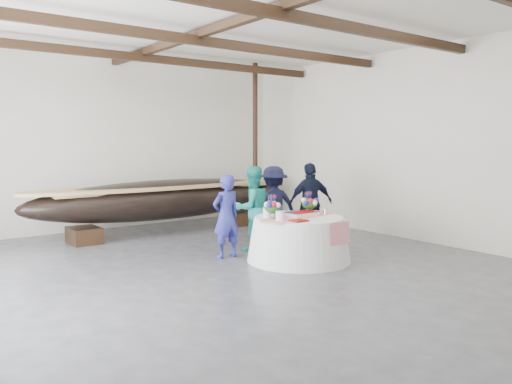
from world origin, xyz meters
TOP-DOWN VIEW (x-y plane):
  - floor at (0.00, 0.00)m, footprint 10.00×12.00m
  - wall_back at (0.00, 6.00)m, footprint 10.00×0.02m
  - wall_right at (5.00, 0.00)m, footprint 0.02×12.00m
  - ceiling at (0.00, 0.00)m, footprint 10.00×12.00m
  - pavilion_structure at (0.00, 0.77)m, footprint 9.80×11.76m
  - longboat_display at (0.78, 4.42)m, footprint 7.27×1.45m
  - banquet_table at (1.43, 0.22)m, footprint 2.03×2.03m
  - tabletop_items at (1.37, 0.35)m, footprint 1.94×0.99m
  - guest_woman_blue at (0.44, 1.29)m, footprint 0.62×0.41m
  - guest_woman_teal at (1.28, 1.55)m, footprint 0.95×0.77m
  - guest_man_left at (2.03, 1.75)m, footprint 1.25×0.87m
  - guest_man_right at (2.81, 1.37)m, footprint 1.16×0.74m

SIDE VIEW (x-z plane):
  - floor at x=0.00m, z-range -0.01..0.01m
  - banquet_table at x=1.43m, z-range 0.00..0.87m
  - guest_woman_blue at x=0.44m, z-range 0.00..1.67m
  - longboat_display at x=0.78m, z-range 0.19..1.55m
  - guest_man_left at x=2.03m, z-range 0.00..1.77m
  - guest_woman_teal at x=1.28m, z-range 0.00..1.81m
  - guest_man_right at x=2.81m, z-range 0.00..1.84m
  - tabletop_items at x=1.37m, z-range 0.81..1.21m
  - wall_back at x=0.00m, z-range 0.00..4.50m
  - wall_right at x=5.00m, z-range 0.00..4.50m
  - pavilion_structure at x=0.00m, z-range 1.75..6.25m
  - ceiling at x=0.00m, z-range 4.50..4.50m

